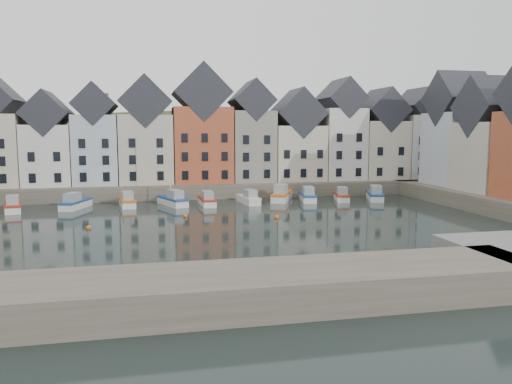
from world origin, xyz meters
name	(u,v)px	position (x,y,z in m)	size (l,w,h in m)	color
ground	(231,229)	(0.00, 0.00, 0.00)	(260.00, 260.00, 0.00)	black
far_quay	(201,187)	(0.00, 30.00, 1.00)	(90.00, 16.00, 2.00)	#514C3E
near_wall	(112,298)	(-10.00, -22.00, 1.00)	(50.00, 6.00, 2.00)	#514C3E
hillside	(190,261)	(0.02, 56.00, -17.96)	(153.60, 70.40, 64.00)	#22341A
far_terrace	(222,137)	(3.21, 28.00, 8.88)	(72.37, 8.16, 17.78)	beige
right_terrace	(496,138)	(36.00, 8.07, 8.91)	(8.30, 24.25, 16.36)	#B3BDC7
mooring_buoys	(187,220)	(-4.00, 5.33, 0.15)	(20.50, 5.50, 0.50)	#CD5F18
boat_a	(13,206)	(-24.34, 16.48, 0.68)	(3.16, 6.17, 2.27)	silver
boat_b	(75,203)	(-17.22, 17.35, 0.68)	(3.63, 6.27, 2.30)	silver
boat_c	(127,201)	(-10.82, 17.78, 0.67)	(2.55, 6.03, 2.25)	silver
boat_d	(173,200)	(-4.94, 17.36, 0.76)	(4.05, 6.43, 11.77)	silver
boat_e	(207,200)	(-0.54, 16.61, 0.65)	(2.02, 5.74, 2.18)	silver
boat_f	(249,199)	(5.16, 17.00, 0.65)	(2.57, 5.87, 2.18)	silver
boat_g	(282,195)	(10.26, 18.83, 0.78)	(4.75, 7.13, 2.64)	silver
boat_h	(308,196)	(13.76, 17.71, 0.69)	(2.96, 6.28, 2.32)	silver
boat_i	(342,196)	(18.65, 17.28, 0.64)	(3.14, 5.88, 2.16)	silver
boat_j	(375,195)	(23.44, 16.60, 0.71)	(3.84, 6.49, 2.38)	silver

